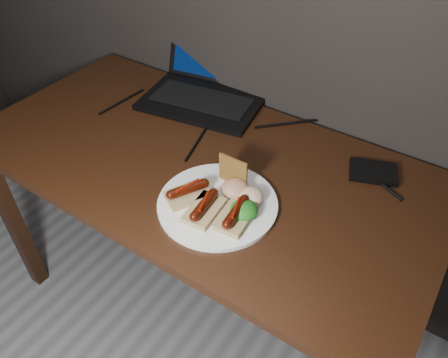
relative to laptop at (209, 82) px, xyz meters
name	(u,v)px	position (x,y,z in m)	size (l,w,h in m)	color
desk	(199,181)	(0.18, -0.31, -0.14)	(1.40, 0.70, 0.75)	#381C0E
laptop	(209,82)	(0.00, 0.00, 0.00)	(0.45, 0.41, 0.25)	black
hard_drive	(373,172)	(0.62, -0.09, -0.05)	(0.13, 0.09, 0.02)	black
desk_cables	(233,132)	(0.19, -0.14, -0.05)	(0.96, 0.42, 0.01)	black
plate	(218,204)	(0.33, -0.43, -0.05)	(0.31, 0.31, 0.01)	white
bread_sausage_left	(188,192)	(0.26, -0.46, -0.02)	(0.12, 0.13, 0.04)	tan
bread_sausage_center	(204,208)	(0.33, -0.48, -0.02)	(0.08, 0.12, 0.04)	tan
bread_sausage_right	(236,215)	(0.40, -0.46, -0.02)	(0.08, 0.12, 0.04)	tan
crispbread	(233,171)	(0.33, -0.35, 0.00)	(0.09, 0.01, 0.09)	#9C682A
salad_greens	(244,210)	(0.41, -0.44, -0.02)	(0.07, 0.07, 0.04)	#184F0F
salsa_mound	(235,188)	(0.35, -0.38, -0.02)	(0.07, 0.07, 0.04)	#A32510
coleslaw_mound	(251,196)	(0.40, -0.38, -0.02)	(0.06, 0.06, 0.04)	white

